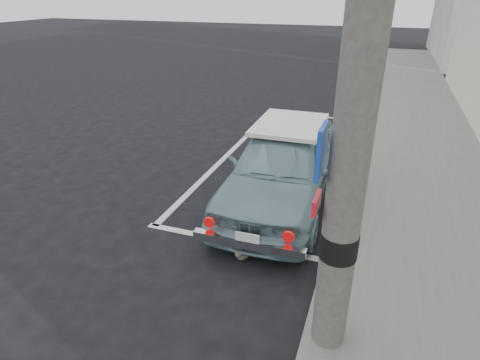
% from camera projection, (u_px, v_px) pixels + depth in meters
% --- Properties ---
extents(ground, '(80.00, 80.00, 0.00)m').
position_uv_depth(ground, '(219.00, 221.00, 6.58)').
color(ground, black).
rests_on(ground, ground).
extents(sidewalk, '(2.80, 40.00, 0.15)m').
position_uv_depth(sidewalk, '(423.00, 194.00, 7.29)').
color(sidewalk, slate).
rests_on(sidewalk, ground).
extents(pline_rear, '(3.00, 0.12, 0.01)m').
position_uv_depth(pline_rear, '(237.00, 243.00, 6.00)').
color(pline_rear, silver).
rests_on(pline_rear, ground).
extents(pline_front, '(3.00, 0.12, 0.01)m').
position_uv_depth(pline_front, '(316.00, 116.00, 11.96)').
color(pline_front, silver).
rests_on(pline_front, ground).
extents(pline_side, '(0.12, 7.00, 0.01)m').
position_uv_depth(pline_side, '(231.00, 151.00, 9.40)').
color(pline_side, silver).
rests_on(pline_side, ground).
extents(retro_coupe, '(1.70, 4.10, 1.39)m').
position_uv_depth(retro_coupe, '(283.00, 165.00, 6.89)').
color(retro_coupe, '#7599A3').
rests_on(retro_coupe, ground).
extents(cat, '(0.25, 0.41, 0.22)m').
position_uv_depth(cat, '(243.00, 252.00, 5.62)').
color(cat, brown).
rests_on(cat, ground).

